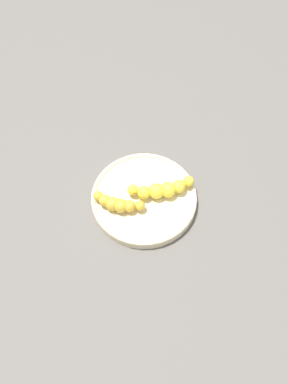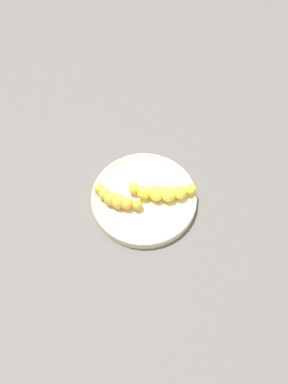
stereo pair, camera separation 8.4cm
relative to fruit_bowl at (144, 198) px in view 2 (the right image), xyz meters
The scene contains 4 objects.
ground_plane 0.01m from the fruit_bowl, ahead, with size 2.40×2.40×0.00m, color #56514C.
fruit_bowl is the anchor object (origin of this frame).
banana_spotted 0.07m from the fruit_bowl, 40.07° to the left, with size 0.11×0.04×0.03m.
banana_yellow 0.05m from the fruit_bowl, 151.24° to the right, with size 0.13×0.07×0.03m.
Camera 2 is at (-0.19, 0.38, 0.76)m, focal length 37.65 mm.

